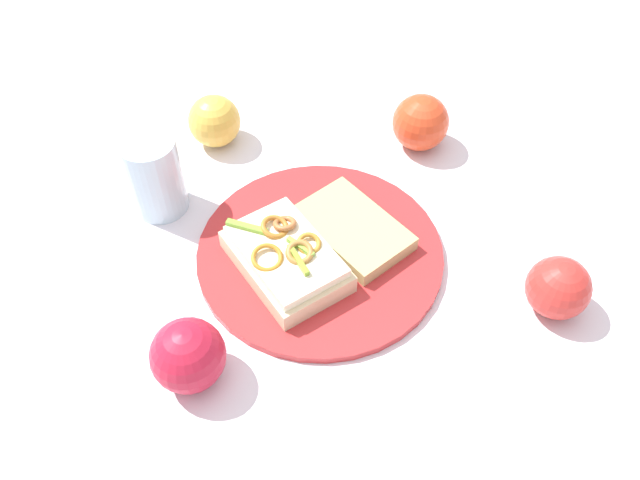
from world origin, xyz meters
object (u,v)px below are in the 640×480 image
(plate, at_px, (320,253))
(apple_3, at_px, (214,121))
(drinking_glass, at_px, (155,175))
(sandwich, at_px, (286,257))
(bread_slice_side, at_px, (352,229))
(apple_0, at_px, (558,288))
(apple_2, at_px, (421,122))
(apple_1, at_px, (188,355))

(plate, xyz_separation_m, apple_3, (-0.09, 0.25, 0.03))
(plate, bearing_deg, drinking_glass, 143.50)
(sandwich, height_order, bread_slice_side, sandwich)
(apple_0, distance_m, drinking_glass, 0.51)
(plate, relative_size, sandwich, 1.73)
(sandwich, relative_size, drinking_glass, 1.59)
(drinking_glass, bearing_deg, apple_3, 50.94)
(apple_2, distance_m, apple_3, 0.29)
(apple_2, bearing_deg, drinking_glass, -174.87)
(apple_1, bearing_deg, apple_2, 39.24)
(apple_2, bearing_deg, apple_1, -140.76)
(apple_1, xyz_separation_m, apple_2, (0.36, 0.30, 0.00))
(bread_slice_side, relative_size, apple_2, 1.76)
(apple_0, distance_m, apple_1, 0.42)
(apple_1, height_order, apple_2, same)
(bread_slice_side, bearing_deg, plate, 83.86)
(bread_slice_side, bearing_deg, apple_2, -69.18)
(apple_0, xyz_separation_m, drinking_glass, (-0.43, 0.28, 0.02))
(apple_3, relative_size, drinking_glass, 0.67)
(plate, bearing_deg, apple_0, -29.73)
(sandwich, xyz_separation_m, drinking_glass, (-0.14, 0.15, 0.02))
(drinking_glass, bearing_deg, bread_slice_side, -27.43)
(apple_3, bearing_deg, plate, -69.28)
(apple_2, distance_m, drinking_glass, 0.37)
(bread_slice_side, xyz_separation_m, drinking_glass, (-0.23, 0.12, 0.03))
(apple_0, xyz_separation_m, apple_3, (-0.34, 0.39, 0.00))
(sandwich, distance_m, apple_2, 0.30)
(apple_3, height_order, drinking_glass, drinking_glass)
(apple_0, height_order, drinking_glass, drinking_glass)
(apple_2, bearing_deg, apple_0, -79.94)
(bread_slice_side, distance_m, apple_2, 0.21)
(apple_0, bearing_deg, bread_slice_side, 141.75)
(drinking_glass, bearing_deg, plate, -36.50)
(plate, height_order, apple_1, apple_1)
(sandwich, xyz_separation_m, apple_0, (0.29, -0.12, 0.01))
(bread_slice_side, distance_m, drinking_glass, 0.26)
(bread_slice_side, distance_m, apple_3, 0.27)
(bread_slice_side, relative_size, apple_3, 1.90)
(apple_3, distance_m, drinking_glass, 0.14)
(sandwich, relative_size, apple_3, 2.37)
(bread_slice_side, height_order, apple_0, apple_0)
(sandwich, bearing_deg, drinking_glass, 22.26)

